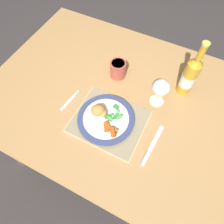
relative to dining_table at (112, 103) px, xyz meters
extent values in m
plane|color=#383333|center=(0.00, 0.00, -0.65)|extent=(6.00, 6.00, 0.00)
cube|color=#AD7F4C|center=(0.00, 0.00, 0.07)|extent=(1.25, 0.96, 0.04)
cube|color=#AD7F4C|center=(-0.57, -0.42, -0.30)|extent=(0.06, 0.06, 0.70)
cube|color=#AD7F4C|center=(-0.57, 0.42, -0.30)|extent=(0.06, 0.06, 0.70)
cube|color=#AD7F4C|center=(0.57, 0.42, -0.30)|extent=(0.06, 0.06, 0.70)
cube|color=#CCB789|center=(0.06, -0.15, 0.09)|extent=(0.32, 0.27, 0.01)
cube|color=gray|center=(0.06, -0.15, 0.10)|extent=(0.32, 0.27, 0.00)
cylinder|color=white|center=(0.04, -0.15, 0.10)|extent=(0.21, 0.21, 0.01)
cylinder|color=navy|center=(0.04, -0.15, 0.11)|extent=(0.26, 0.26, 0.01)
cylinder|color=white|center=(0.04, -0.15, 0.11)|extent=(0.21, 0.21, 0.00)
ellipsoid|color=#B77F3D|center=(0.00, -0.14, 0.14)|extent=(0.09, 0.08, 0.05)
ellipsoid|color=tan|center=(0.01, -0.14, 0.13)|extent=(0.08, 0.07, 0.03)
cube|color=#338438|center=(0.10, -0.11, 0.12)|extent=(0.02, 0.02, 0.01)
cube|color=#4CA84C|center=(0.08, -0.11, 0.12)|extent=(0.02, 0.02, 0.01)
cube|color=#4CA84C|center=(0.09, -0.12, 0.12)|extent=(0.03, 0.03, 0.01)
cube|color=#338438|center=(0.06, -0.08, 0.13)|extent=(0.03, 0.02, 0.01)
cube|color=green|center=(0.06, -0.13, 0.12)|extent=(0.02, 0.02, 0.01)
cube|color=#338438|center=(0.08, -0.13, 0.12)|extent=(0.02, 0.03, 0.01)
cube|color=#338438|center=(0.05, -0.15, 0.12)|extent=(0.02, 0.02, 0.01)
cube|color=#4CA84C|center=(0.06, -0.15, 0.12)|extent=(0.03, 0.02, 0.01)
cylinder|color=#CC5119|center=(0.07, -0.19, 0.13)|extent=(0.04, 0.05, 0.02)
cylinder|color=orange|center=(0.07, -0.18, 0.12)|extent=(0.04, 0.04, 0.02)
cylinder|color=#CC5119|center=(0.10, -0.19, 0.12)|extent=(0.03, 0.02, 0.02)
cylinder|color=#CC5119|center=(0.10, -0.20, 0.13)|extent=(0.04, 0.04, 0.02)
cube|color=silver|center=(-0.17, -0.15, 0.09)|extent=(0.02, 0.10, 0.01)
cube|color=silver|center=(-0.16, -0.09, 0.09)|extent=(0.01, 0.02, 0.01)
cube|color=silver|center=(-0.15, -0.07, 0.09)|extent=(0.00, 0.02, 0.00)
cube|color=silver|center=(-0.15, -0.07, 0.09)|extent=(0.00, 0.02, 0.00)
cube|color=silver|center=(-0.16, -0.07, 0.09)|extent=(0.00, 0.02, 0.00)
cube|color=silver|center=(-0.16, -0.07, 0.09)|extent=(0.00, 0.02, 0.00)
cube|color=silver|center=(0.28, -0.13, 0.09)|extent=(0.03, 0.14, 0.00)
cube|color=#B2B2B7|center=(0.27, -0.23, 0.09)|extent=(0.02, 0.07, 0.01)
cylinder|color=silver|center=(0.21, 0.06, 0.09)|extent=(0.07, 0.07, 0.00)
cylinder|color=silver|center=(0.21, 0.06, 0.13)|extent=(0.01, 0.01, 0.07)
ellipsoid|color=silver|center=(0.21, 0.06, 0.20)|extent=(0.08, 0.08, 0.07)
cylinder|color=#E0D684|center=(0.21, 0.06, 0.18)|extent=(0.06, 0.06, 0.02)
cylinder|color=gold|center=(0.31, 0.18, 0.18)|extent=(0.07, 0.07, 0.19)
cone|color=gold|center=(0.31, 0.18, 0.29)|extent=(0.07, 0.07, 0.03)
cylinder|color=gold|center=(0.31, 0.18, 0.34)|extent=(0.03, 0.03, 0.07)
cylinder|color=#BFB74C|center=(0.31, 0.18, 0.38)|extent=(0.03, 0.03, 0.01)
cylinder|color=white|center=(0.31, 0.18, 0.17)|extent=(0.07, 0.07, 0.07)
cylinder|color=#B24C42|center=(-0.03, 0.12, 0.13)|extent=(0.08, 0.08, 0.09)
cylinder|color=maroon|center=(-0.03, 0.12, 0.17)|extent=(0.07, 0.07, 0.01)
camera|label=1|loc=(0.26, -0.51, 0.91)|focal=32.00mm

